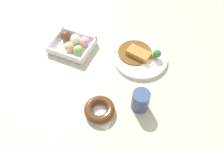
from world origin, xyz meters
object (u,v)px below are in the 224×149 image
object	(u,v)px
chocolate_ring_donut	(100,110)
coffee_mug	(140,101)
donut_box	(74,44)
curry_plate	(140,57)

from	to	relation	value
chocolate_ring_donut	coffee_mug	xyz separation A→B (m)	(-0.14, -0.08, 0.03)
chocolate_ring_donut	coffee_mug	bearing A→B (deg)	-148.20
donut_box	chocolate_ring_donut	bearing A→B (deg)	134.73
donut_box	coffee_mug	distance (m)	0.44
curry_plate	chocolate_ring_donut	world-z (taller)	curry_plate
coffee_mug	curry_plate	bearing A→B (deg)	-71.69
curry_plate	donut_box	distance (m)	0.33
curry_plate	coffee_mug	distance (m)	0.26
curry_plate	donut_box	size ratio (longest dim) A/B	1.30
curry_plate	chocolate_ring_donut	size ratio (longest dim) A/B	2.07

